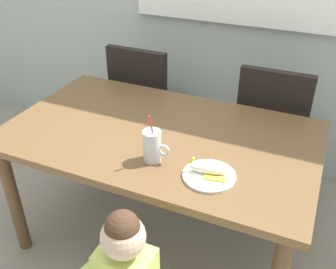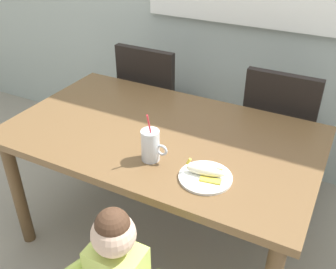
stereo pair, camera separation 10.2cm
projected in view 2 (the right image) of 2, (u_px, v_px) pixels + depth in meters
ground_plane at (162, 236)px, 2.35m from camera, size 24.00×24.00×0.00m
dining_table at (161, 147)px, 2.00m from camera, size 1.59×0.94×0.76m
dining_chair_left at (154, 101)px, 2.73m from camera, size 0.44×0.45×0.96m
dining_chair_right at (279, 130)px, 2.38m from camera, size 0.44×0.45×0.96m
milk_cup at (151, 147)px, 1.71m from camera, size 0.13×0.08×0.25m
snack_plate at (205, 177)px, 1.62m from camera, size 0.23×0.23×0.01m
peeled_banana at (206, 171)px, 1.62m from camera, size 0.17×0.12×0.07m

